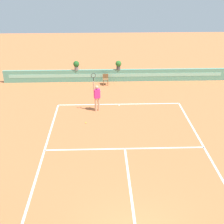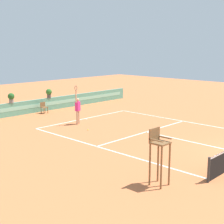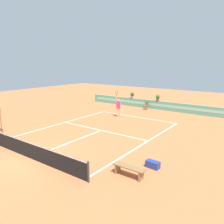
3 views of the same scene
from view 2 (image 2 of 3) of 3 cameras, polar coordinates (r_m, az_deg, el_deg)
name	(u,v)px [view 2 (image 2 of 3)]	position (r m, az deg, el deg)	size (l,w,h in m)	color
ground_plane	(151,133)	(20.08, 6.70, -3.58)	(60.00, 60.00, 0.00)	#C66B3D
court_lines	(142,131)	(20.50, 5.10, -3.23)	(8.32, 11.94, 0.01)	white
back_wall_barrier	(47,104)	(27.34, -10.93, 1.30)	(18.00, 0.21, 1.00)	#599E84
umpire_chair	(159,150)	(12.45, 7.92, -6.40)	(0.60, 0.60, 2.14)	brown
ball_kid_chair	(44,107)	(26.27, -11.51, 0.83)	(0.44, 0.44, 0.85)	brown
tennis_player	(78,109)	(22.12, -5.84, 0.59)	(0.59, 0.33, 2.58)	tan
tennis_ball_near_baseline	(88,130)	(20.65, -4.11, -3.02)	(0.07, 0.07, 0.07)	#CCE033
potted_plant_centre	(49,93)	(27.32, -10.67, 3.23)	(0.48, 0.48, 0.72)	#514C47
potted_plant_left	(11,97)	(25.53, -16.76, 2.41)	(0.48, 0.48, 0.72)	gray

